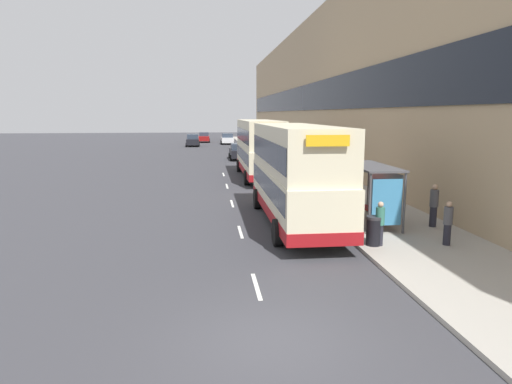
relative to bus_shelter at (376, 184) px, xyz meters
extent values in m
plane|color=#38383D|center=(-5.77, -9.44, -1.88)|extent=(220.00, 220.00, 0.00)
cube|color=#A39E93|center=(0.73, 29.06, -1.81)|extent=(5.00, 93.00, 0.14)
cube|color=tan|center=(4.73, 29.06, 5.25)|extent=(3.00, 93.00, 14.25)
cube|color=black|center=(3.19, 29.06, 4.54)|extent=(0.12, 89.28, 2.56)
cube|color=silver|center=(-5.77, -6.23, -1.87)|extent=(0.12, 2.00, 0.01)
cube|color=silver|center=(-5.77, -0.23, -1.87)|extent=(0.12, 2.00, 0.01)
cube|color=silver|center=(-5.77, 5.76, -1.87)|extent=(0.12, 2.00, 0.01)
cube|color=silver|center=(-5.77, 11.76, -1.87)|extent=(0.12, 2.00, 0.01)
cube|color=silver|center=(-5.77, 17.75, -1.87)|extent=(0.12, 2.00, 0.01)
cube|color=#4C4C51|center=(-0.17, 0.35, 0.70)|extent=(1.60, 4.20, 0.08)
cylinder|color=#4C4C51|center=(-0.87, -1.65, -0.54)|extent=(0.10, 0.10, 2.40)
cylinder|color=#4C4C51|center=(-0.87, 2.35, -0.54)|extent=(0.10, 0.10, 2.40)
cylinder|color=#4C4C51|center=(0.53, -1.65, -0.54)|extent=(0.10, 0.10, 2.40)
cylinder|color=#4C4C51|center=(0.53, 2.35, -0.54)|extent=(0.10, 0.10, 2.40)
cube|color=#99A8B2|center=(0.50, 0.35, -0.42)|extent=(0.04, 3.68, 1.92)
cube|color=#3F8CBF|center=(-0.17, -1.59, -0.49)|extent=(1.19, 0.10, 1.82)
cube|color=maroon|center=(0.07, 0.35, -1.29)|extent=(0.36, 2.80, 0.08)
cube|color=beige|center=(-3.30, 0.89, -0.45)|extent=(2.55, 10.36, 1.85)
cube|color=beige|center=(-3.30, 0.89, 1.45)|extent=(2.50, 10.04, 1.95)
cube|color=maroon|center=(-3.30, 0.89, -1.15)|extent=(2.58, 10.41, 0.45)
cube|color=#2D3847|center=(-3.30, 0.89, -0.08)|extent=(2.58, 9.73, 0.81)
cube|color=#2D3847|center=(-3.30, 0.89, 1.35)|extent=(2.55, 9.73, 0.94)
cube|color=yellow|center=(-3.30, -4.27, 2.07)|extent=(1.40, 0.08, 0.36)
cylinder|color=black|center=(-4.57, 4.41, -1.38)|extent=(0.30, 1.00, 1.00)
cylinder|color=black|center=(-2.02, 4.41, -1.38)|extent=(0.30, 1.00, 1.00)
cylinder|color=black|center=(-4.57, -2.32, -1.38)|extent=(0.30, 1.00, 1.00)
cylinder|color=black|center=(-2.02, -2.32, -1.38)|extent=(0.30, 1.00, 1.00)
cube|color=beige|center=(-3.16, 15.63, -0.45)|extent=(2.55, 11.12, 1.85)
cube|color=beige|center=(-3.16, 15.63, 1.45)|extent=(2.50, 10.79, 1.95)
cube|color=maroon|center=(-3.16, 15.63, -1.15)|extent=(2.58, 11.18, 0.45)
cube|color=#2D3847|center=(-3.16, 15.63, -0.08)|extent=(2.58, 10.45, 0.81)
cube|color=#2D3847|center=(-3.16, 15.63, 1.35)|extent=(2.55, 10.45, 0.94)
cube|color=yellow|center=(-3.16, 10.09, 2.07)|extent=(1.40, 0.08, 0.36)
cylinder|color=black|center=(-4.44, 19.41, -1.38)|extent=(0.30, 1.00, 1.00)
cylinder|color=black|center=(-1.89, 19.41, -1.38)|extent=(0.30, 1.00, 1.00)
cylinder|color=black|center=(-4.44, 12.18, -1.38)|extent=(0.30, 1.00, 1.00)
cylinder|color=black|center=(-1.89, 12.18, -1.38)|extent=(0.30, 1.00, 1.00)
cube|color=black|center=(-9.06, 50.00, -1.17)|extent=(1.81, 4.01, 0.82)
cube|color=#2D3847|center=(-9.06, 50.20, -0.42)|extent=(1.59, 1.93, 0.67)
cylinder|color=black|center=(-8.16, 48.76, -1.58)|extent=(0.20, 0.60, 0.60)
cylinder|color=black|center=(-9.96, 48.76, -1.58)|extent=(0.20, 0.60, 0.60)
cylinder|color=black|center=(-8.16, 51.25, -1.58)|extent=(0.20, 0.60, 0.60)
cylinder|color=black|center=(-9.96, 51.25, -1.58)|extent=(0.20, 0.60, 0.60)
cube|color=maroon|center=(-7.43, 59.60, -1.20)|extent=(1.75, 3.94, 0.76)
cube|color=#2D3847|center=(-7.43, 59.80, -0.51)|extent=(1.54, 1.89, 0.62)
cylinder|color=black|center=(-6.56, 58.38, -1.58)|extent=(0.20, 0.60, 0.60)
cylinder|color=black|center=(-8.31, 58.38, -1.58)|extent=(0.20, 0.60, 0.60)
cylinder|color=black|center=(-6.56, 60.82, -1.58)|extent=(0.20, 0.60, 0.60)
cylinder|color=black|center=(-8.31, 60.82, -1.58)|extent=(0.20, 0.60, 0.60)
cube|color=silver|center=(-3.74, 54.34, -1.18)|extent=(1.88, 4.21, 0.78)
cube|color=#2D3847|center=(-3.74, 54.13, -0.47)|extent=(1.65, 2.02, 0.64)
cylinder|color=black|center=(-4.68, 55.65, -1.58)|extent=(0.20, 0.60, 0.60)
cylinder|color=black|center=(-2.80, 55.65, -1.58)|extent=(0.20, 0.60, 0.60)
cylinder|color=black|center=(-4.68, 53.04, -1.58)|extent=(0.20, 0.60, 0.60)
cylinder|color=black|center=(-2.80, 53.04, -1.58)|extent=(0.20, 0.60, 0.60)
cube|color=black|center=(-3.73, 29.70, -1.19)|extent=(1.74, 4.58, 0.77)
cube|color=#2D3847|center=(-3.73, 29.47, -0.49)|extent=(1.53, 2.20, 0.63)
cylinder|color=black|center=(-4.60, 31.12, -1.58)|extent=(0.20, 0.60, 0.60)
cylinder|color=black|center=(-2.86, 31.12, -1.58)|extent=(0.20, 0.60, 0.60)
cylinder|color=black|center=(-4.60, 28.28, -1.58)|extent=(0.20, 0.60, 0.60)
cylinder|color=black|center=(-2.86, 28.28, -1.58)|extent=(0.20, 0.60, 0.60)
cylinder|color=#23232D|center=(2.23, -0.74, -1.31)|extent=(0.29, 0.29, 0.85)
cylinder|color=#4C4C51|center=(2.23, -0.74, -0.54)|extent=(0.35, 0.35, 0.70)
sphere|color=tan|center=(2.23, -0.74, -0.07)|extent=(0.23, 0.23, 0.23)
cylinder|color=#23232D|center=(1.41, -3.36, -1.36)|extent=(0.26, 0.26, 0.76)
cylinder|color=#4C4C51|center=(1.41, -3.36, -0.66)|extent=(0.32, 0.32, 0.63)
sphere|color=tan|center=(1.41, -3.36, -0.25)|extent=(0.21, 0.21, 0.21)
cylinder|color=#23232D|center=(-1.02, -3.15, -1.36)|extent=(0.26, 0.26, 0.76)
cylinder|color=#337260|center=(-1.02, -3.15, -0.66)|extent=(0.32, 0.32, 0.63)
sphere|color=tan|center=(-1.02, -3.15, -0.25)|extent=(0.20, 0.20, 0.20)
cylinder|color=black|center=(-1.22, -3.10, -1.26)|extent=(0.52, 0.52, 0.95)
cylinder|color=#2D2D33|center=(-1.22, -3.10, -0.74)|extent=(0.55, 0.55, 0.10)
camera|label=1|loc=(-7.10, -18.31, 2.91)|focal=32.00mm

